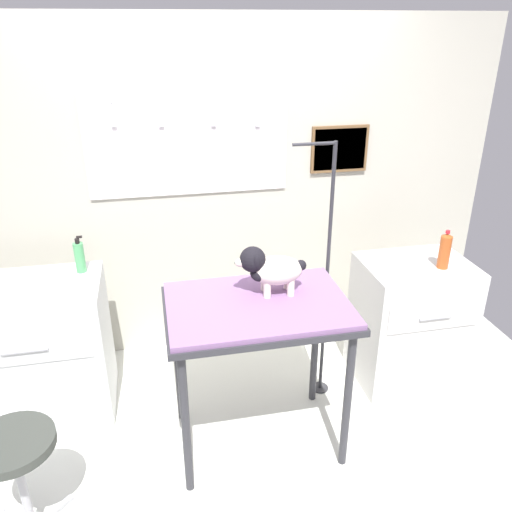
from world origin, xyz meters
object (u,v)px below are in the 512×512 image
(counter_left, at_px, (40,350))
(soda_bottle, at_px, (445,251))
(cabinet_right, at_px, (410,321))
(grooming_table, at_px, (258,319))
(dog, at_px, (270,269))
(stool, at_px, (15,457))
(grooming_arm, at_px, (325,286))

(counter_left, relative_size, soda_bottle, 3.50)
(cabinet_right, bearing_deg, counter_left, 176.35)
(grooming_table, xyz_separation_m, counter_left, (-1.23, 0.54, -0.39))
(dog, xyz_separation_m, counter_left, (-1.31, 0.45, -0.63))
(grooming_table, height_order, stool, grooming_table)
(grooming_table, height_order, dog, dog)
(cabinet_right, bearing_deg, dog, -163.72)
(grooming_table, bearing_deg, cabinet_right, 19.11)
(grooming_arm, height_order, cabinet_right, grooming_arm)
(grooming_table, height_order, counter_left, grooming_table)
(grooming_arm, bearing_deg, counter_left, 173.94)
(dog, height_order, cabinet_right, dog)
(grooming_table, distance_m, soda_bottle, 1.28)
(grooming_arm, relative_size, soda_bottle, 6.70)
(soda_bottle, bearing_deg, dog, -169.22)
(grooming_table, bearing_deg, soda_bottle, 13.85)
(soda_bottle, bearing_deg, grooming_arm, 176.18)
(stool, relative_size, soda_bottle, 2.34)
(counter_left, relative_size, stool, 1.50)
(soda_bottle, bearing_deg, counter_left, 174.61)
(dog, distance_m, soda_bottle, 1.17)
(grooming_table, height_order, grooming_arm, grooming_arm)
(stool, bearing_deg, cabinet_right, 18.32)
(grooming_arm, bearing_deg, dog, -146.79)
(cabinet_right, distance_m, stool, 2.42)
(dog, xyz_separation_m, stool, (-1.26, -0.46, -0.58))
(grooming_table, bearing_deg, dog, 45.58)
(grooming_arm, relative_size, dog, 4.36)
(cabinet_right, xyz_separation_m, stool, (-2.30, -0.76, 0.06))
(grooming_table, bearing_deg, counter_left, 156.43)
(grooming_arm, xyz_separation_m, stool, (-1.67, -0.73, -0.29))
(stool, xyz_separation_m, soda_bottle, (2.41, 0.68, 0.48))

